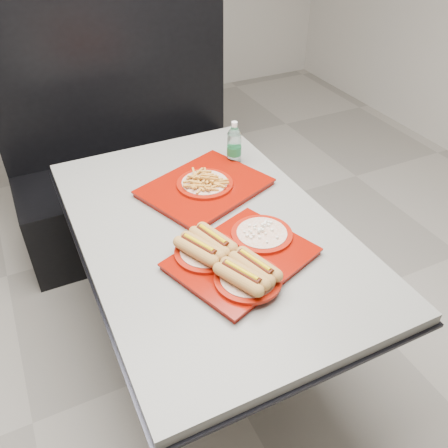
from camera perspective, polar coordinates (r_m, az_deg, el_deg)
name	(u,v)px	position (r m, az deg, el deg)	size (l,w,h in m)	color
ground	(211,353)	(2.29, -1.58, -15.22)	(6.00, 6.00, 0.00)	#9C968C
diner_table	(208,259)	(1.86, -1.88, -4.21)	(0.92, 1.42, 0.75)	black
booth_bench	(131,169)	(2.81, -11.09, 6.48)	(1.30, 0.57, 1.35)	black
tray_near	(237,256)	(1.56, 1.62, -3.85)	(0.53, 0.48, 0.10)	#7C0C03
tray_far	(205,185)	(1.93, -2.31, 4.71)	(0.57, 0.51, 0.09)	#7C0C03
water_bottle	(234,146)	(2.08, 1.23, 9.37)	(0.06, 0.06, 0.20)	silver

